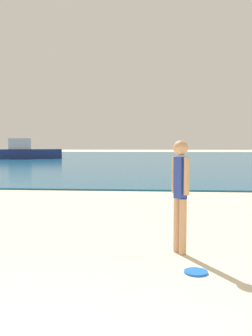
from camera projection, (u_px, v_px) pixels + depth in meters
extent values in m
cube|color=#14567F|center=(148.00, 158.00, 42.28)|extent=(160.00, 60.00, 0.06)
cylinder|color=tan|center=(183.00, 227.00, 5.29)|extent=(0.11, 0.11, 0.80)
cylinder|color=tan|center=(177.00, 225.00, 5.41)|extent=(0.11, 0.11, 0.80)
cube|color=#233899|center=(180.00, 178.00, 5.30)|extent=(0.19, 0.22, 0.60)
sphere|color=tan|center=(181.00, 148.00, 5.28)|extent=(0.22, 0.22, 0.22)
cylinder|color=tan|center=(187.00, 176.00, 5.17)|extent=(0.08, 0.08, 0.54)
cylinder|color=tan|center=(174.00, 175.00, 5.43)|extent=(0.08, 0.08, 0.54)
cylinder|color=blue|center=(196.00, 272.00, 4.55)|extent=(0.29, 0.29, 0.03)
cube|color=navy|center=(31.00, 154.00, 38.75)|extent=(6.53, 4.07, 1.00)
cube|color=silver|center=(20.00, 144.00, 38.37)|extent=(2.59, 2.10, 1.12)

